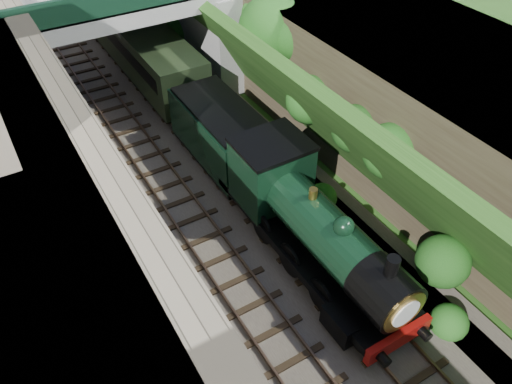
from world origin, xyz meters
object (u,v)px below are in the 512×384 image
Objects in this scene: road_bridge at (143,25)px; locomotive at (312,227)px; tender at (222,137)px; tree at (273,32)px.

road_bridge reaches higher than locomotive.
road_bridge is 8.89m from tender.
locomotive is (-4.71, -10.37, -2.75)m from tree.
tender is (0.26, -8.54, -2.46)m from road_bridge.
tree is at bearing 32.50° from tender.
tender is (-4.71, -3.00, -3.03)m from tree.
road_bridge is 7.46m from tree.
road_bridge is 2.67× the size of tender.
tree is at bearing -48.09° from road_bridge.
road_bridge is at bearing 131.91° from tree.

